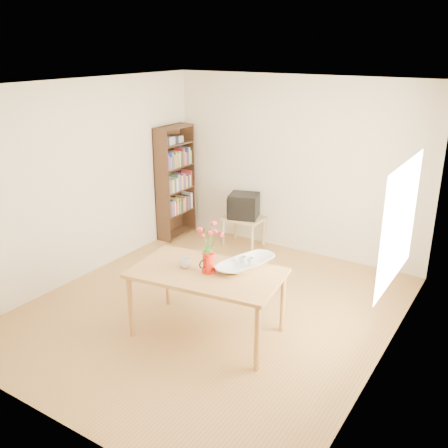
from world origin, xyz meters
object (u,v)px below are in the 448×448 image
Objects in this scene: table at (207,277)px; television at (244,205)px; bowl at (246,247)px; mug at (185,263)px; pitcher at (209,263)px.

television is at bearing 103.73° from table.
table is at bearing -133.09° from bowl.
television is (-0.96, 2.42, -0.03)m from table.
mug is 0.67m from bowl.
mug is at bearing -159.12° from pitcher.
table is 0.17m from pitcher.
mug reaches higher than table.
table is 0.28m from mug.
pitcher is 0.46× the size of bowl.
pitcher is at bearing -130.64° from bowl.
table is 7.60× the size of pitcher.
mug is (-0.25, -0.03, 0.12)m from table.
television is at bearing 125.80° from pitcher.
mug is 0.26× the size of bowl.
bowl is 2.48m from television.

